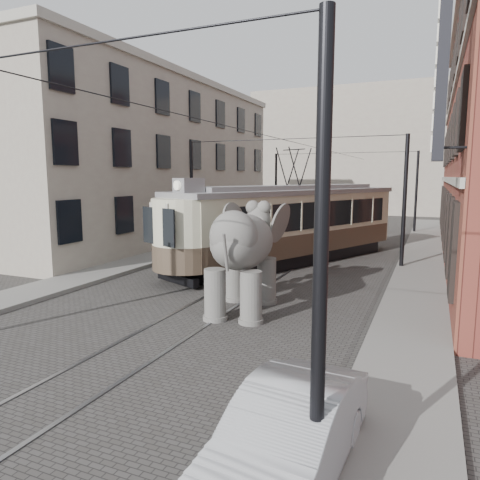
% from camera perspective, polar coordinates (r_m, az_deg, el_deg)
% --- Properties ---
extents(ground, '(120.00, 120.00, 0.00)m').
position_cam_1_polar(ground, '(16.90, 0.51, -6.10)').
color(ground, '#3E3B39').
extents(tram_rails, '(1.54, 80.00, 0.02)m').
position_cam_1_polar(tram_rails, '(16.89, 0.51, -6.06)').
color(tram_rails, slate).
rests_on(tram_rails, ground).
extents(sidewalk_right, '(2.00, 60.00, 0.15)m').
position_cam_1_polar(sidewalk_right, '(15.63, 21.41, -7.56)').
color(sidewalk_right, slate).
rests_on(sidewalk_right, ground).
extents(sidewalk_left, '(2.00, 60.00, 0.15)m').
position_cam_1_polar(sidewalk_left, '(20.25, -16.73, -3.84)').
color(sidewalk_left, slate).
rests_on(sidewalk_left, ground).
extents(stucco_building, '(7.00, 24.00, 10.00)m').
position_cam_1_polar(stucco_building, '(30.53, -11.44, 9.55)').
color(stucco_building, gray).
rests_on(stucco_building, ground).
extents(distant_block, '(28.00, 10.00, 14.00)m').
position_cam_1_polar(distant_block, '(55.53, 17.10, 10.70)').
color(distant_block, gray).
rests_on(distant_block, ground).
extents(catenary, '(11.00, 30.20, 6.00)m').
position_cam_1_polar(catenary, '(21.17, 5.32, 4.97)').
color(catenary, black).
rests_on(catenary, ground).
extents(tram, '(8.15, 13.72, 5.46)m').
position_cam_1_polar(tram, '(21.47, 6.78, 4.27)').
color(tram, beige).
rests_on(tram, ground).
extents(elephant, '(3.76, 5.86, 3.36)m').
position_cam_1_polar(elephant, '(13.67, 0.31, -2.28)').
color(elephant, '#65625E').
rests_on(elephant, ground).
extents(parked_car, '(1.63, 4.04, 1.31)m').
position_cam_1_polar(parked_car, '(6.62, 6.05, -23.80)').
color(parked_car, '#A0A1A5').
rests_on(parked_car, ground).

